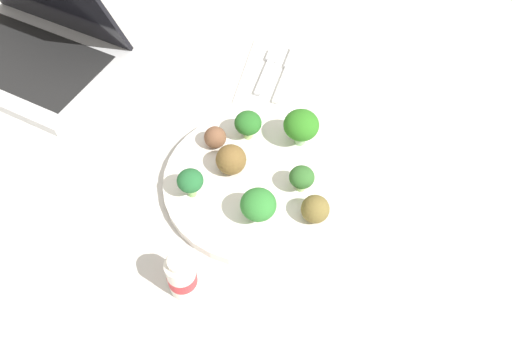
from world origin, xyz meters
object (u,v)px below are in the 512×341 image
broccoli_floret_near_rim (258,205)px  broccoli_floret_front_right (248,123)px  meatball_mid_right (231,160)px  meatball_front_right (315,209)px  knife (287,72)px  plate (256,182)px  fork (268,69)px  broccoli_floret_far_rim (302,178)px  broccoli_floret_back_right (190,181)px  broccoli_floret_back_left (301,126)px  yogurt_bottle (182,276)px  laptop (30,42)px  meatball_back_left (215,137)px  napkin (276,75)px

broccoli_floret_near_rim → broccoli_floret_front_right: broccoli_floret_near_rim is taller
broccoli_floret_front_right → meatball_mid_right: bearing=174.7°
broccoli_floret_front_right → meatball_front_right: 0.18m
knife → meatball_front_right: bearing=-159.7°
plate → fork: bearing=10.6°
broccoli_floret_near_rim → broccoli_floret_far_rim: bearing=-36.6°
broccoli_floret_back_right → broccoli_floret_back_left: bearing=-43.0°
knife → yogurt_bottle: size_ratio=1.86×
broccoli_floret_front_right → broccoli_floret_far_rim: 0.13m
plate → laptop: (0.17, 0.47, 0.03)m
meatball_front_right → meatball_mid_right: 0.15m
broccoli_floret_near_rim → broccoli_floret_front_right: bearing=21.3°
plate → broccoli_floret_front_right: 0.09m
broccoli_floret_front_right → broccoli_floret_near_rim: bearing=-158.7°
plate → laptop: bearing=70.3°
meatball_mid_right → laptop: size_ratio=0.13×
broccoli_floret_back_left → meatball_back_left: broccoli_floret_back_left is taller
yogurt_bottle → broccoli_floret_back_left: bearing=-18.9°
broccoli_floret_far_rim → fork: broccoli_floret_far_rim is taller
fork → broccoli_floret_back_right: bearing=173.1°
napkin → knife: size_ratio=1.17×
meatball_mid_right → yogurt_bottle: size_ratio=0.59×
broccoli_floret_front_right → broccoli_floret_far_rim: broccoli_floret_front_right is taller
napkin → broccoli_floret_front_right: bearing=178.1°
meatball_front_right → yogurt_bottle: yogurt_bottle is taller
knife → yogurt_bottle: bearing=175.2°
plate → yogurt_bottle: 0.20m
meatball_back_left → yogurt_bottle: bearing=-172.3°
broccoli_floret_front_right → broccoli_floret_back_left: size_ratio=0.79×
fork → knife: 0.04m
broccoli_floret_front_right → broccoli_floret_back_right: 0.14m
broccoli_floret_front_right → meatball_mid_right: size_ratio=1.05×
meatball_mid_right → knife: size_ratio=0.32×
knife → laptop: (-0.08, 0.46, 0.03)m
broccoli_floret_near_rim → yogurt_bottle: yogurt_bottle is taller
yogurt_bottle → fork: bearing=-0.1°
broccoli_floret_back_right → knife: bearing=-13.5°
broccoli_floret_far_rim → broccoli_floret_front_right: bearing=52.5°
plate → fork: (0.25, 0.05, -0.00)m
plate → broccoli_floret_near_rim: (-0.07, -0.02, 0.04)m
meatball_front_right → broccoli_floret_back_left: bearing=21.0°
knife → laptop: size_ratio=0.41×
napkin → fork: fork is taller
meatball_mid_right → meatball_back_left: size_ratio=1.32×
broccoli_floret_far_rim → meatball_front_right: 0.05m
meatball_back_left → broccoli_floret_near_rim: bearing=-138.2°
broccoli_floret_back_left → napkin: bearing=26.4°
broccoli_floret_back_left → knife: (0.16, 0.06, -0.05)m
broccoli_floret_back_left → meatball_front_right: size_ratio=1.52×
plate → broccoli_floret_near_rim: 0.08m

